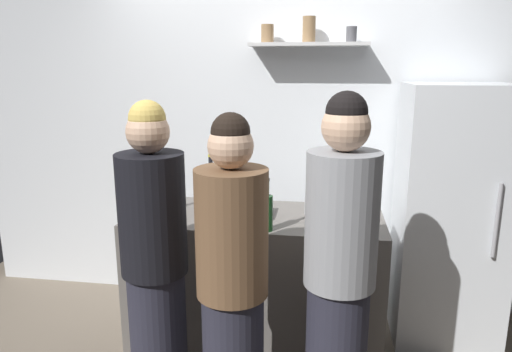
{
  "coord_description": "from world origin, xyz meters",
  "views": [
    {
      "loc": [
        0.37,
        -2.22,
        1.82
      ],
      "look_at": [
        -0.05,
        0.52,
        1.16
      ],
      "focal_mm": 32.71,
      "sensor_mm": 36.0,
      "label": 1
    }
  ],
  "objects_px": {
    "wine_bottle_green_glass": "(267,211)",
    "wine_bottle_amber_glass": "(202,196)",
    "person_blonde": "(155,264)",
    "wine_bottle_pale_glass": "(149,195)",
    "wine_bottle_dark_glass": "(211,183)",
    "water_bottle_plastic": "(339,194)",
    "refrigerator": "(449,216)",
    "person_grey_hoodie": "(339,275)",
    "baking_pan": "(244,211)",
    "utensil_holder": "(313,205)",
    "person_brown_jacket": "(232,286)"
  },
  "relations": [
    {
      "from": "wine_bottle_green_glass",
      "to": "wine_bottle_amber_glass",
      "type": "bearing_deg",
      "value": 149.29
    },
    {
      "from": "wine_bottle_amber_glass",
      "to": "person_blonde",
      "type": "xyz_separation_m",
      "value": [
        -0.09,
        -0.61,
        -0.2
      ]
    },
    {
      "from": "wine_bottle_pale_glass",
      "to": "wine_bottle_green_glass",
      "type": "distance_m",
      "value": 0.79
    },
    {
      "from": "wine_bottle_dark_glass",
      "to": "water_bottle_plastic",
      "type": "relative_size",
      "value": 1.28
    },
    {
      "from": "wine_bottle_dark_glass",
      "to": "wine_bottle_green_glass",
      "type": "bearing_deg",
      "value": -50.07
    },
    {
      "from": "refrigerator",
      "to": "water_bottle_plastic",
      "type": "distance_m",
      "value": 0.76
    },
    {
      "from": "wine_bottle_amber_glass",
      "to": "person_grey_hoodie",
      "type": "xyz_separation_m",
      "value": [
        0.85,
        -0.66,
        -0.17
      ]
    },
    {
      "from": "wine_bottle_pale_glass",
      "to": "baking_pan",
      "type": "bearing_deg",
      "value": 7.67
    },
    {
      "from": "utensil_holder",
      "to": "wine_bottle_pale_glass",
      "type": "relative_size",
      "value": 0.67
    },
    {
      "from": "wine_bottle_amber_glass",
      "to": "baking_pan",
      "type": "bearing_deg",
      "value": 0.84
    },
    {
      "from": "wine_bottle_green_glass",
      "to": "baking_pan",
      "type": "bearing_deg",
      "value": 123.63
    },
    {
      "from": "refrigerator",
      "to": "person_grey_hoodie",
      "type": "relative_size",
      "value": 1.0
    },
    {
      "from": "refrigerator",
      "to": "wine_bottle_pale_glass",
      "type": "relative_size",
      "value": 5.17
    },
    {
      "from": "person_brown_jacket",
      "to": "baking_pan",
      "type": "bearing_deg",
      "value": -50.63
    },
    {
      "from": "utensil_holder",
      "to": "wine_bottle_amber_glass",
      "type": "height_order",
      "value": "wine_bottle_amber_glass"
    },
    {
      "from": "wine_bottle_pale_glass",
      "to": "person_grey_hoodie",
      "type": "relative_size",
      "value": 0.19
    },
    {
      "from": "person_blonde",
      "to": "person_grey_hoodie",
      "type": "bearing_deg",
      "value": -122.8
    },
    {
      "from": "refrigerator",
      "to": "utensil_holder",
      "type": "distance_m",
      "value": 0.93
    },
    {
      "from": "baking_pan",
      "to": "person_blonde",
      "type": "xyz_separation_m",
      "value": [
        -0.35,
        -0.62,
        -0.11
      ]
    },
    {
      "from": "wine_bottle_dark_glass",
      "to": "wine_bottle_amber_glass",
      "type": "relative_size",
      "value": 1.07
    },
    {
      "from": "refrigerator",
      "to": "baking_pan",
      "type": "bearing_deg",
      "value": -165.81
    },
    {
      "from": "refrigerator",
      "to": "person_grey_hoodie",
      "type": "distance_m",
      "value": 1.24
    },
    {
      "from": "wine_bottle_pale_glass",
      "to": "wine_bottle_amber_glass",
      "type": "height_order",
      "value": "wine_bottle_pale_glass"
    },
    {
      "from": "water_bottle_plastic",
      "to": "person_grey_hoodie",
      "type": "distance_m",
      "value": 0.84
    },
    {
      "from": "wine_bottle_green_glass",
      "to": "refrigerator",
      "type": "bearing_deg",
      "value": 27.96
    },
    {
      "from": "wine_bottle_amber_glass",
      "to": "person_brown_jacket",
      "type": "relative_size",
      "value": 0.19
    },
    {
      "from": "person_blonde",
      "to": "person_brown_jacket",
      "type": "height_order",
      "value": "person_blonde"
    },
    {
      "from": "refrigerator",
      "to": "wine_bottle_green_glass",
      "type": "relative_size",
      "value": 5.61
    },
    {
      "from": "person_grey_hoodie",
      "to": "person_brown_jacket",
      "type": "height_order",
      "value": "person_grey_hoodie"
    },
    {
      "from": "utensil_holder",
      "to": "wine_bottle_green_glass",
      "type": "relative_size",
      "value": 0.73
    },
    {
      "from": "utensil_holder",
      "to": "water_bottle_plastic",
      "type": "distance_m",
      "value": 0.19
    },
    {
      "from": "utensil_holder",
      "to": "wine_bottle_amber_glass",
      "type": "relative_size",
      "value": 0.73
    },
    {
      "from": "wine_bottle_green_glass",
      "to": "water_bottle_plastic",
      "type": "bearing_deg",
      "value": 46.4
    },
    {
      "from": "refrigerator",
      "to": "wine_bottle_pale_glass",
      "type": "xyz_separation_m",
      "value": [
        -1.9,
        -0.41,
        0.18
      ]
    },
    {
      "from": "wine_bottle_dark_glass",
      "to": "person_blonde",
      "type": "height_order",
      "value": "person_blonde"
    },
    {
      "from": "wine_bottle_green_glass",
      "to": "water_bottle_plastic",
      "type": "relative_size",
      "value": 1.21
    },
    {
      "from": "wine_bottle_pale_glass",
      "to": "wine_bottle_green_glass",
      "type": "xyz_separation_m",
      "value": [
        0.77,
        -0.19,
        -0.01
      ]
    },
    {
      "from": "wine_bottle_amber_glass",
      "to": "person_brown_jacket",
      "type": "height_order",
      "value": "person_brown_jacket"
    },
    {
      "from": "baking_pan",
      "to": "wine_bottle_pale_glass",
      "type": "bearing_deg",
      "value": -172.33
    },
    {
      "from": "baking_pan",
      "to": "wine_bottle_dark_glass",
      "type": "height_order",
      "value": "wine_bottle_dark_glass"
    },
    {
      "from": "wine_bottle_dark_glass",
      "to": "person_brown_jacket",
      "type": "bearing_deg",
      "value": -70.91
    },
    {
      "from": "person_blonde",
      "to": "refrigerator",
      "type": "bearing_deg",
      "value": -90.13
    },
    {
      "from": "wine_bottle_green_glass",
      "to": "wine_bottle_amber_glass",
      "type": "distance_m",
      "value": 0.52
    },
    {
      "from": "water_bottle_plastic",
      "to": "person_blonde",
      "type": "relative_size",
      "value": 0.15
    },
    {
      "from": "baking_pan",
      "to": "person_blonde",
      "type": "height_order",
      "value": "person_blonde"
    },
    {
      "from": "wine_bottle_green_glass",
      "to": "utensil_holder",
      "type": "bearing_deg",
      "value": 53.72
    },
    {
      "from": "utensil_holder",
      "to": "person_blonde",
      "type": "relative_size",
      "value": 0.13
    },
    {
      "from": "wine_bottle_dark_glass",
      "to": "baking_pan",
      "type": "bearing_deg",
      "value": -44.86
    },
    {
      "from": "wine_bottle_dark_glass",
      "to": "wine_bottle_pale_glass",
      "type": "distance_m",
      "value": 0.47
    },
    {
      "from": "person_grey_hoodie",
      "to": "utensil_holder",
      "type": "bearing_deg",
      "value": -64.3
    }
  ]
}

